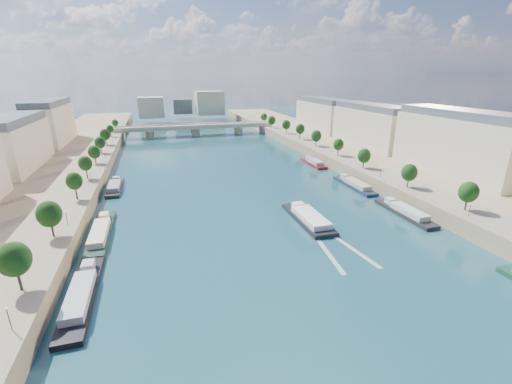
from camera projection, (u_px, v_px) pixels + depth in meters
ground at (237, 190)px, 132.02m from camera, size 700.00×700.00×0.00m
quay_left at (24, 203)px, 111.98m from camera, size 44.00×520.00×5.00m
quay_right at (396, 170)px, 150.42m from camera, size 44.00×520.00×5.00m
pave_left at (73, 192)px, 115.16m from camera, size 14.00×520.00×0.10m
pave_right at (367, 167)px, 145.58m from camera, size 14.00×520.00×0.10m
trees_left at (78, 174)px, 115.73m from camera, size 4.80×268.80×8.26m
trees_right at (352, 150)px, 152.34m from camera, size 4.80×268.80×8.26m
lamps_left at (80, 192)px, 106.40m from camera, size 0.36×200.36×4.28m
lamps_right at (352, 159)px, 148.02m from camera, size 0.36×200.36×4.28m
buildings_right at (407, 133)px, 160.22m from camera, size 16.00×226.00×23.20m
skyline at (187, 105)px, 327.14m from camera, size 79.00×42.00×22.00m
bridge at (196, 128)px, 248.64m from camera, size 112.00×12.00×8.15m
tour_barge at (308, 218)px, 104.17m from camera, size 7.35×25.26×3.60m
wake at (335, 246)px, 89.35m from camera, size 10.76×25.96×0.04m
moored_barges_left at (89, 272)px, 75.90m from camera, size 5.00×157.56×3.60m
moored_barges_right at (414, 217)px, 105.01m from camera, size 5.00×160.06×3.60m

